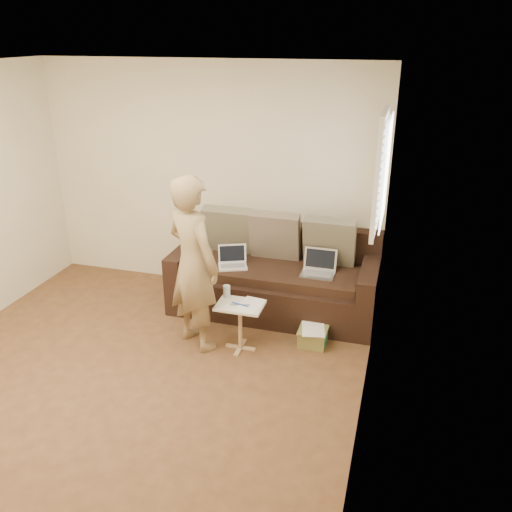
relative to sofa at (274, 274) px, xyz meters
The scene contains 17 objects.
floor 2.04m from the sofa, 116.89° to the right, with size 4.50×4.50×0.00m, color #4F341D.
ceiling 2.95m from the sofa, 116.89° to the right, with size 4.50×4.50×0.00m, color white.
wall_back 1.34m from the sofa, 152.18° to the left, with size 4.00×4.00×0.00m, color beige.
wall_right 2.26m from the sofa, 58.21° to the right, with size 4.50×4.50×0.00m, color beige.
window_blinds 1.67m from the sofa, 14.68° to the right, with size 0.12×0.88×1.08m, color white, non-canonical shape.
sofa is the anchor object (origin of this frame).
pillow_left 0.74m from the sofa, 158.12° to the left, with size 0.55×0.14×0.55m, color #655D4A, non-canonical shape.
pillow_mid 0.42m from the sofa, 103.87° to the left, with size 0.55×0.14×0.55m, color brown, non-canonical shape.
pillow_right 0.69m from the sofa, 19.38° to the left, with size 0.55×0.14×0.55m, color #655D4A, non-canonical shape.
laptop_silver 0.50m from the sofa, 10.93° to the right, with size 0.34×0.25×0.23m, color #B7BABC, non-canonical shape.
laptop_white 0.46m from the sofa, 160.29° to the right, with size 0.30×0.22×0.22m, color white, non-canonical shape.
person 1.14m from the sofa, 122.26° to the right, with size 0.63×0.42×1.71m, color #8F814E.
side_table 0.89m from the sofa, 97.55° to the right, with size 0.44×0.31×0.48m, color silver, non-canonical shape.
drinking_glass 0.82m from the sofa, 110.42° to the right, with size 0.07×0.07×0.12m, color silver, non-canonical shape.
scissors 0.90m from the sofa, 96.71° to the right, with size 0.18×0.10×0.02m, color silver, non-canonical shape.
paper_on_table 0.86m from the sofa, 91.00° to the right, with size 0.21×0.30×0.00m, color white, non-canonical shape.
striped_box 0.88m from the sofa, 47.58° to the right, with size 0.28×0.28×0.18m, color orange, non-canonical shape.
Camera 1 is at (2.16, -3.31, 2.85)m, focal length 37.32 mm.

